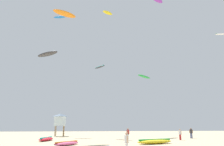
{
  "coord_description": "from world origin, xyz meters",
  "views": [
    {
      "loc": [
        -3.42,
        -13.73,
        2.23
      ],
      "look_at": [
        0.0,
        16.28,
        8.92
      ],
      "focal_mm": 37.0,
      "sensor_mm": 36.0,
      "label": 1
    }
  ],
  "objects_px": {
    "person_foreground": "(127,141)",
    "kite_aloft_0": "(60,17)",
    "person_left": "(128,133)",
    "person_right": "(191,132)",
    "kite_aloft_4": "(65,14)",
    "kite_grounded_far": "(155,142)",
    "kite_aloft_5": "(108,13)",
    "kite_grounded_near": "(46,139)",
    "kite_aloft_3": "(100,67)",
    "kite_aloft_6": "(144,77)",
    "kite_aloft_7": "(221,34)",
    "lifeguard_tower": "(60,119)",
    "kite_aloft_8": "(47,54)",
    "person_midground": "(180,133)",
    "kite_grounded_mid": "(67,143)"
  },
  "relations": [
    {
      "from": "person_foreground",
      "to": "kite_aloft_5",
      "type": "height_order",
      "value": "kite_aloft_5"
    },
    {
      "from": "kite_aloft_4",
      "to": "kite_aloft_5",
      "type": "xyz_separation_m",
      "value": [
        7.73,
        5.91,
        3.62
      ]
    },
    {
      "from": "kite_aloft_6",
      "to": "kite_aloft_7",
      "type": "height_order",
      "value": "kite_aloft_7"
    },
    {
      "from": "kite_aloft_3",
      "to": "kite_aloft_5",
      "type": "xyz_separation_m",
      "value": [
        1.5,
        0.99,
        11.38
      ]
    },
    {
      "from": "kite_aloft_3",
      "to": "kite_aloft_5",
      "type": "relative_size",
      "value": 1.24
    },
    {
      "from": "person_right",
      "to": "kite_aloft_6",
      "type": "bearing_deg",
      "value": -125.16
    },
    {
      "from": "kite_aloft_0",
      "to": "kite_grounded_far",
      "type": "bearing_deg",
      "value": -60.13
    },
    {
      "from": "kite_grounded_far",
      "to": "kite_aloft_8",
      "type": "height_order",
      "value": "kite_aloft_8"
    },
    {
      "from": "person_foreground",
      "to": "kite_aloft_0",
      "type": "height_order",
      "value": "kite_aloft_0"
    },
    {
      "from": "kite_aloft_0",
      "to": "kite_aloft_5",
      "type": "distance_m",
      "value": 15.26
    },
    {
      "from": "kite_grounded_mid",
      "to": "kite_aloft_7",
      "type": "relative_size",
      "value": 1.55
    },
    {
      "from": "kite_aloft_0",
      "to": "kite_aloft_4",
      "type": "bearing_deg",
      "value": -79.86
    },
    {
      "from": "person_left",
      "to": "kite_grounded_near",
      "type": "xyz_separation_m",
      "value": [
        -11.2,
        0.29,
        -0.72
      ]
    },
    {
      "from": "kite_grounded_near",
      "to": "kite_aloft_8",
      "type": "height_order",
      "value": "kite_aloft_8"
    },
    {
      "from": "person_foreground",
      "to": "kite_aloft_7",
      "type": "distance_m",
      "value": 34.23
    },
    {
      "from": "kite_grounded_mid",
      "to": "person_foreground",
      "type": "bearing_deg",
      "value": -53.21
    },
    {
      "from": "kite_grounded_near",
      "to": "kite_aloft_3",
      "type": "distance_m",
      "value": 16.26
    },
    {
      "from": "person_midground",
      "to": "lifeguard_tower",
      "type": "height_order",
      "value": "lifeguard_tower"
    },
    {
      "from": "lifeguard_tower",
      "to": "kite_aloft_6",
      "type": "distance_m",
      "value": 17.97
    },
    {
      "from": "person_left",
      "to": "person_right",
      "type": "xyz_separation_m",
      "value": [
        10.8,
        3.28,
        -0.02
      ]
    },
    {
      "from": "lifeguard_tower",
      "to": "kite_aloft_0",
      "type": "xyz_separation_m",
      "value": [
        -2.03,
        7.06,
        24.23
      ]
    },
    {
      "from": "kite_grounded_far",
      "to": "kite_aloft_3",
      "type": "height_order",
      "value": "kite_aloft_3"
    },
    {
      "from": "person_foreground",
      "to": "kite_aloft_4",
      "type": "relative_size",
      "value": 0.38
    },
    {
      "from": "kite_grounded_far",
      "to": "kite_aloft_5",
      "type": "xyz_separation_m",
      "value": [
        -4.05,
        15.22,
        23.5
      ]
    },
    {
      "from": "person_left",
      "to": "kite_aloft_6",
      "type": "xyz_separation_m",
      "value": [
        5.12,
        9.82,
        10.22
      ]
    },
    {
      "from": "lifeguard_tower",
      "to": "kite_aloft_4",
      "type": "height_order",
      "value": "kite_aloft_4"
    },
    {
      "from": "kite_grounded_far",
      "to": "lifeguard_tower",
      "type": "distance_m",
      "value": 22.6
    },
    {
      "from": "person_foreground",
      "to": "kite_aloft_6",
      "type": "distance_m",
      "value": 27.03
    },
    {
      "from": "kite_aloft_6",
      "to": "kite_aloft_7",
      "type": "distance_m",
      "value": 16.55
    },
    {
      "from": "kite_aloft_6",
      "to": "kite_aloft_0",
      "type": "bearing_deg",
      "value": 151.97
    },
    {
      "from": "person_right",
      "to": "lifeguard_tower",
      "type": "bearing_deg",
      "value": -98.79
    },
    {
      "from": "kite_grounded_mid",
      "to": "kite_aloft_6",
      "type": "xyz_separation_m",
      "value": [
        13.03,
        16.74,
        10.98
      ]
    },
    {
      "from": "kite_aloft_4",
      "to": "kite_aloft_8",
      "type": "distance_m",
      "value": 11.15
    },
    {
      "from": "kite_aloft_7",
      "to": "kite_aloft_4",
      "type": "bearing_deg",
      "value": -175.28
    },
    {
      "from": "kite_aloft_0",
      "to": "kite_grounded_near",
      "type": "bearing_deg",
      "value": -85.38
    },
    {
      "from": "person_foreground",
      "to": "kite_grounded_far",
      "type": "height_order",
      "value": "person_foreground"
    },
    {
      "from": "kite_aloft_5",
      "to": "person_foreground",
      "type": "bearing_deg",
      "value": -91.4
    },
    {
      "from": "kite_grounded_mid",
      "to": "lifeguard_tower",
      "type": "distance_m",
      "value": 19.6
    },
    {
      "from": "person_left",
      "to": "kite_grounded_mid",
      "type": "height_order",
      "value": "person_left"
    },
    {
      "from": "person_midground",
      "to": "kite_grounded_mid",
      "type": "distance_m",
      "value": 16.85
    },
    {
      "from": "kite_grounded_mid",
      "to": "kite_aloft_7",
      "type": "bearing_deg",
      "value": 24.59
    },
    {
      "from": "kite_aloft_4",
      "to": "kite_aloft_3",
      "type": "bearing_deg",
      "value": 38.31
    },
    {
      "from": "person_left",
      "to": "person_right",
      "type": "height_order",
      "value": "person_left"
    },
    {
      "from": "kite_aloft_5",
      "to": "kite_aloft_8",
      "type": "xyz_separation_m",
      "value": [
        -9.01,
        -12.33,
        -12.65
      ]
    },
    {
      "from": "kite_aloft_5",
      "to": "kite_aloft_6",
      "type": "relative_size",
      "value": 0.58
    },
    {
      "from": "kite_aloft_5",
      "to": "kite_grounded_near",
      "type": "bearing_deg",
      "value": -136.34
    },
    {
      "from": "person_midground",
      "to": "kite_aloft_6",
      "type": "bearing_deg",
      "value": -100.78
    },
    {
      "from": "person_right",
      "to": "kite_aloft_0",
      "type": "distance_m",
      "value": 38.8
    },
    {
      "from": "lifeguard_tower",
      "to": "person_midground",
      "type": "bearing_deg",
      "value": -34.32
    },
    {
      "from": "person_midground",
      "to": "person_foreground",
      "type": "bearing_deg",
      "value": 29.23
    }
  ]
}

